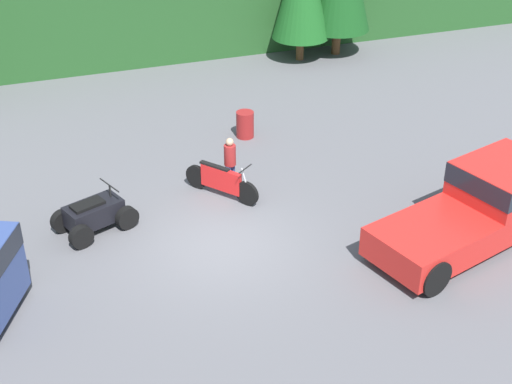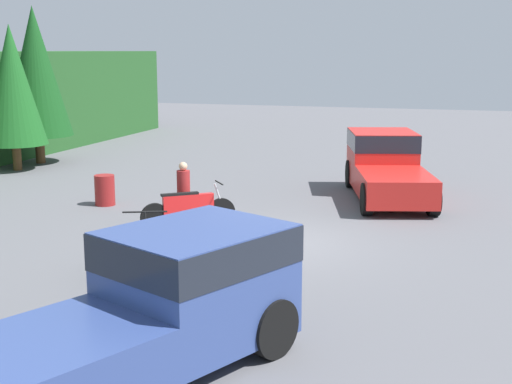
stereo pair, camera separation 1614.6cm
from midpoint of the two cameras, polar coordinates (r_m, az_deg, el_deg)
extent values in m
plane|color=#5B5B60|center=(15.50, 23.18, -0.68)|extent=(80.00, 80.00, 0.00)
cylinder|color=brown|center=(28.03, 18.93, 14.73)|extent=(0.32, 0.32, 0.96)
cylinder|color=brown|center=(29.19, 21.56, 14.99)|extent=(0.37, 0.37, 1.10)
cube|color=red|center=(19.62, 42.83, 3.33)|extent=(2.79, 2.53, 1.67)
cube|color=#1E232D|center=(19.45, 43.39, 4.75)|extent=(2.81, 2.56, 0.53)
cube|color=red|center=(17.39, 40.12, -0.05)|extent=(3.29, 2.68, 0.77)
cylinder|color=black|center=(20.52, 40.37, 3.19)|extent=(0.93, 0.51, 0.89)
cylinder|color=black|center=(16.87, 36.31, -0.17)|extent=(0.93, 0.51, 0.89)
cylinder|color=black|center=(16.57, 41.81, -2.76)|extent=(0.93, 0.51, 0.89)
cylinder|color=black|center=(12.45, 5.53, -3.59)|extent=(0.93, 0.63, 0.89)
cylinder|color=black|center=(17.14, 23.13, 3.71)|extent=(0.52, 0.63, 0.72)
cylinder|color=black|center=(17.42, 17.66, 5.23)|extent=(0.52, 0.63, 0.72)
cube|color=red|center=(17.18, 20.48, 5.04)|extent=(0.92, 1.12, 0.66)
cylinder|color=#B7B7BC|center=(16.99, 23.22, 4.91)|extent=(0.21, 0.26, 0.74)
cylinder|color=black|center=(16.84, 23.49, 6.08)|extent=(0.50, 0.39, 0.04)
cube|color=black|center=(17.08, 20.01, 6.31)|extent=(0.69, 0.84, 0.06)
cylinder|color=black|center=(15.68, 10.83, 3.10)|extent=(0.65, 0.43, 0.62)
cylinder|color=black|center=(15.19, 13.66, 1.79)|extent=(0.65, 0.43, 0.62)
cylinder|color=black|center=(14.75, 7.52, 1.53)|extent=(0.65, 0.43, 0.62)
cylinder|color=black|center=(14.22, 10.41, 0.09)|extent=(0.65, 0.43, 0.62)
cube|color=black|center=(14.85, 10.71, 2.35)|extent=(1.62, 1.24, 0.56)
cylinder|color=black|center=(15.03, 12.16, 4.49)|extent=(0.06, 0.06, 0.35)
cylinder|color=black|center=(14.96, 12.24, 5.09)|extent=(0.37, 0.87, 0.04)
cube|color=black|center=(14.60, 10.45, 3.26)|extent=(0.94, 0.71, 0.08)
cylinder|color=navy|center=(17.73, 20.86, 5.24)|extent=(0.24, 0.24, 0.81)
cylinder|color=navy|center=(17.56, 20.70, 5.04)|extent=(0.24, 0.24, 0.81)
cylinder|color=maroon|center=(17.38, 21.20, 7.24)|extent=(0.47, 0.47, 0.61)
sphere|color=tan|center=(17.23, 21.46, 8.49)|extent=(0.31, 0.31, 0.22)
cylinder|color=maroon|center=(20.74, 18.84, 9.33)|extent=(0.58, 0.58, 0.88)
camera|label=1|loc=(8.07, 119.32, 8.19)|focal=50.00mm
camera|label=2|loc=(8.07, -60.68, -8.19)|focal=50.00mm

